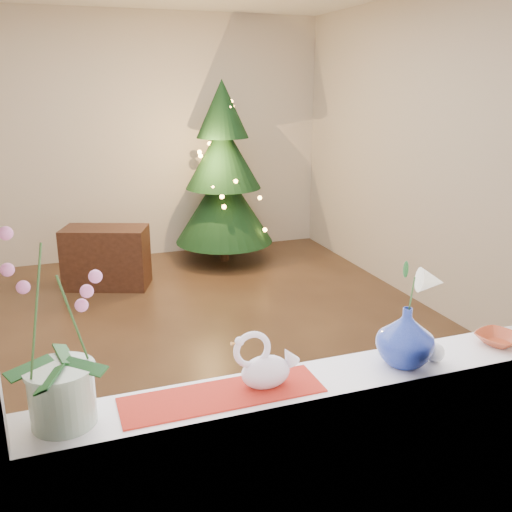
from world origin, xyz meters
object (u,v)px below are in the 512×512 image
Objects in this scene: blue_vase at (406,332)px; amber_dish at (498,340)px; swan at (266,360)px; paperweight at (435,352)px; side_table at (106,257)px; orchid_pot at (55,329)px; xmas_tree at (223,174)px.

amber_dish is at bearing 1.99° from blue_vase.
swan is 3.20× the size of paperweight.
side_table is at bearing 107.51° from amber_dish.
orchid_pot is 4.35× the size of amber_dish.
swan is 1.65× the size of amber_dish.
orchid_pot reaches higher than swan.
amber_dish reaches higher than side_table.
blue_vase is (0.56, -0.02, 0.03)m from swan.
amber_dish is (0.34, 0.04, -0.02)m from paperweight.
paperweight is at bearing -2.09° from orchid_pot.
swan is at bearing -0.52° from orchid_pot.
paperweight is (1.35, -0.05, -0.28)m from orchid_pot.
xmas_tree is 1.58m from side_table.
orchid_pot reaches higher than paperweight.
orchid_pot is at bearing 179.66° from amber_dish.
xmas_tree is (0.12, 4.32, 0.06)m from amber_dish.
blue_vase is (1.23, -0.03, -0.19)m from orchid_pot.
xmas_tree is (1.82, 4.31, -0.24)m from orchid_pot.
amber_dish is 4.32m from xmas_tree.
side_table is at bearing 90.17° from swan.
paperweight is at bearing -10.82° from blue_vase.
blue_vase reaches higher than amber_dish.
swan reaches higher than amber_dish.
xmas_tree reaches higher than paperweight.
blue_vase is 0.15m from paperweight.
xmas_tree is (1.14, 4.31, -0.03)m from swan.
blue_vase is 4.37m from xmas_tree.
side_table is (0.47, 3.87, -0.94)m from orchid_pot.
swan is at bearing -66.08° from side_table.
swan is 0.68m from paperweight.
blue_vase is 4.04m from side_table.
orchid_pot is 1.72m from amber_dish.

